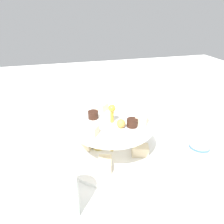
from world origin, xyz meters
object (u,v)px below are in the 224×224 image
at_px(tiered_serving_stand, 112,140).
at_px(water_glass_tall_right, 61,193).
at_px(butter_knife_left, 30,139).
at_px(teacup_with_saucer, 198,153).
at_px(butter_knife_right, 196,220).
at_px(water_glass_short_left, 176,127).

height_order(tiered_serving_stand, water_glass_tall_right, tiered_serving_stand).
distance_m(tiered_serving_stand, butter_knife_left, 0.29).
bearing_deg(butter_knife_left, tiered_serving_stand, 96.83).
bearing_deg(teacup_with_saucer, butter_knife_right, 54.97).
height_order(tiered_serving_stand, butter_knife_right, tiered_serving_stand).
relative_size(water_glass_short_left, teacup_with_saucer, 0.78).
bearing_deg(butter_knife_left, water_glass_short_left, 114.92).
bearing_deg(teacup_with_saucer, water_glass_short_left, -91.11).
relative_size(tiered_serving_stand, butter_knife_left, 1.70).
xyz_separation_m(water_glass_short_left, butter_knife_left, (0.48, -0.11, -0.03)).
bearing_deg(teacup_with_saucer, butter_knife_left, -26.51).
relative_size(teacup_with_saucer, butter_knife_right, 0.53).
distance_m(teacup_with_saucer, butter_knife_right, 0.21).
height_order(water_glass_tall_right, teacup_with_saucer, water_glass_tall_right).
xyz_separation_m(water_glass_short_left, teacup_with_saucer, (0.00, 0.13, -0.01)).
bearing_deg(water_glass_short_left, tiered_serving_stand, 9.37).
distance_m(tiered_serving_stand, water_glass_tall_right, 0.24).
height_order(water_glass_short_left, teacup_with_saucer, water_glass_short_left).
bearing_deg(butter_knife_left, teacup_with_saucer, 101.07).
height_order(water_glass_tall_right, water_glass_short_left, water_glass_tall_right).
bearing_deg(water_glass_short_left, water_glass_tall_right, 29.44).
distance_m(water_glass_tall_right, teacup_with_saucer, 0.40).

